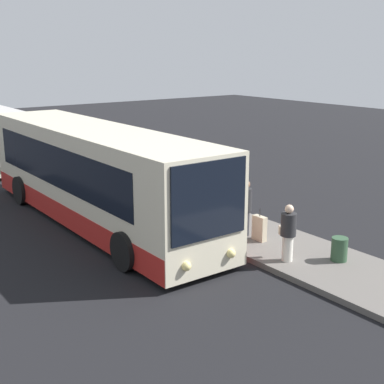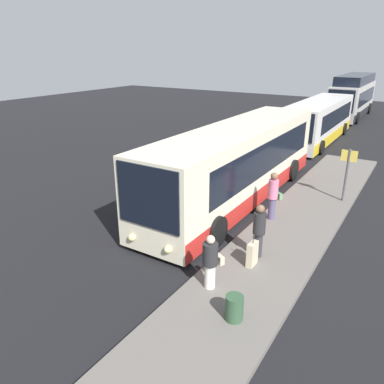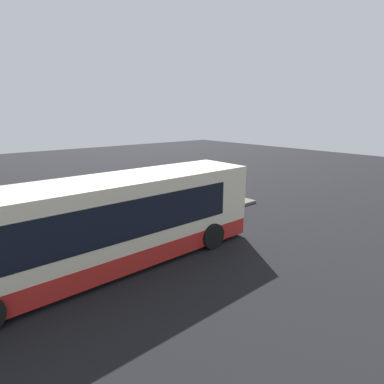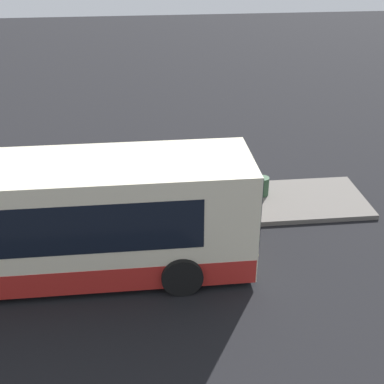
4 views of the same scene
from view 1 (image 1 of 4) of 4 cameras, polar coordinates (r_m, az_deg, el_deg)
The scene contains 9 objects.
ground at distance 17.95m, azimuth -8.52°, elevation -3.79°, with size 80.00×80.00×0.00m, color black.
platform at distance 19.43m, azimuth -0.67°, elevation -1.92°, with size 20.00×2.83×0.16m.
bus_lead at distance 18.20m, azimuth -10.35°, elevation 1.70°, with size 12.42×2.88×3.24m.
passenger_boarding at distance 16.34m, azimuth 5.71°, elevation -1.47°, with size 0.54×0.54×1.75m.
passenger_waiting at distance 14.57m, azimuth 10.21°, elevation -4.15°, with size 0.68×0.57×1.58m.
passenger_with_bags at distance 18.11m, azimuth -1.90°, elevation 0.42°, with size 0.64×0.58×1.86m.
suitcase at distance 16.15m, azimuth 7.20°, elevation -3.85°, with size 0.47×0.19×0.99m.
sign_post at distance 21.81m, azimuth -2.79°, elevation 3.99°, with size 0.10×0.64×2.27m.
trash_bin at distance 15.06m, azimuth 15.44°, elevation -5.90°, with size 0.44×0.44×0.65m.
Camera 1 is at (15.10, -7.86, 5.67)m, focal length 50.00 mm.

